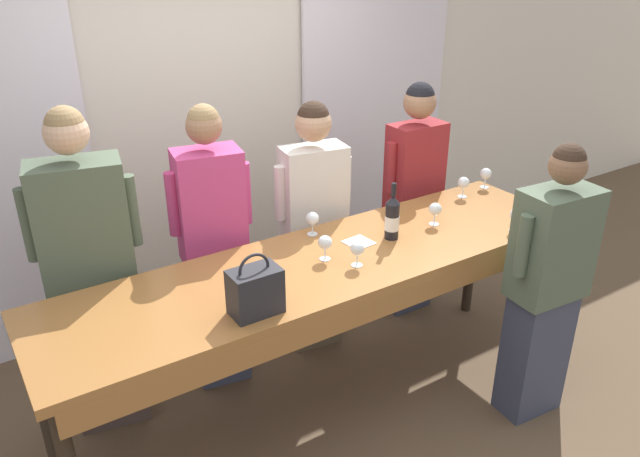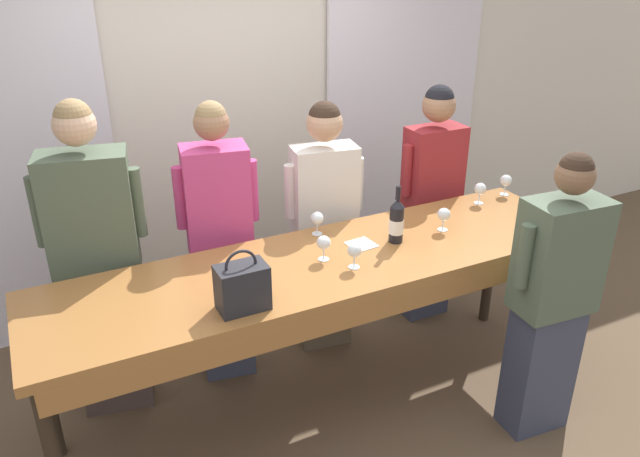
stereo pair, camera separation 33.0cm
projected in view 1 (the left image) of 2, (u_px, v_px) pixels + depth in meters
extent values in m
plane|color=brown|center=(327.00, 406.00, 3.73)|extent=(18.00, 18.00, 0.00)
cube|color=silver|center=(202.00, 118.00, 4.34)|extent=(12.00, 0.06, 2.80)
cube|color=white|center=(376.00, 100.00, 5.04)|extent=(1.38, 0.03, 2.69)
cube|color=#9E6633|center=(328.00, 264.00, 3.32)|extent=(3.08, 0.79, 0.05)
cube|color=#9E6633|center=(371.00, 310.00, 3.07)|extent=(2.96, 0.03, 0.12)
cylinder|color=#2D2319|center=(544.00, 292.00, 4.01)|extent=(0.07, 0.07, 0.94)
cylinder|color=#2D2319|center=(43.00, 404.00, 3.05)|extent=(0.07, 0.07, 0.94)
cylinder|color=#2D2319|center=(472.00, 254.00, 4.50)|extent=(0.07, 0.07, 0.94)
cylinder|color=black|center=(392.00, 221.00, 3.50)|extent=(0.08, 0.08, 0.21)
cone|color=black|center=(393.00, 200.00, 3.44)|extent=(0.08, 0.08, 0.04)
cylinder|color=black|center=(394.00, 190.00, 3.42)|extent=(0.03, 0.03, 0.08)
cylinder|color=white|center=(392.00, 223.00, 3.50)|extent=(0.08, 0.08, 0.08)
cube|color=#232328|center=(255.00, 292.00, 2.80)|extent=(0.23, 0.15, 0.22)
torus|color=#232328|center=(254.00, 269.00, 2.75)|extent=(0.15, 0.01, 0.15)
cylinder|color=white|center=(357.00, 265.00, 3.25)|extent=(0.06, 0.06, 0.00)
cylinder|color=white|center=(357.00, 259.00, 3.23)|extent=(0.01, 0.01, 0.06)
sphere|color=white|center=(357.00, 248.00, 3.20)|extent=(0.08, 0.08, 0.08)
cylinder|color=white|center=(434.00, 224.00, 3.71)|extent=(0.06, 0.06, 0.00)
cylinder|color=white|center=(434.00, 219.00, 3.69)|extent=(0.01, 0.01, 0.06)
sphere|color=white|center=(435.00, 209.00, 3.66)|extent=(0.08, 0.08, 0.08)
sphere|color=maroon|center=(435.00, 210.00, 3.67)|extent=(0.05, 0.05, 0.05)
cylinder|color=white|center=(514.00, 230.00, 3.63)|extent=(0.06, 0.06, 0.00)
cylinder|color=white|center=(515.00, 225.00, 3.61)|extent=(0.01, 0.01, 0.06)
sphere|color=white|center=(516.00, 215.00, 3.59)|extent=(0.08, 0.08, 0.08)
sphere|color=maroon|center=(516.00, 216.00, 3.59)|extent=(0.05, 0.05, 0.05)
cylinder|color=white|center=(484.00, 187.00, 4.25)|extent=(0.06, 0.06, 0.00)
cylinder|color=white|center=(485.00, 182.00, 4.23)|extent=(0.01, 0.01, 0.06)
sphere|color=white|center=(486.00, 174.00, 4.21)|extent=(0.08, 0.08, 0.08)
sphere|color=maroon|center=(486.00, 175.00, 4.21)|extent=(0.05, 0.05, 0.05)
cylinder|color=white|center=(325.00, 259.00, 3.31)|extent=(0.06, 0.06, 0.00)
cylinder|color=white|center=(325.00, 253.00, 3.29)|extent=(0.01, 0.01, 0.06)
sphere|color=white|center=(325.00, 242.00, 3.27)|extent=(0.08, 0.08, 0.08)
cylinder|color=white|center=(312.00, 234.00, 3.58)|extent=(0.06, 0.06, 0.00)
cylinder|color=white|center=(312.00, 229.00, 3.57)|extent=(0.01, 0.01, 0.06)
sphere|color=white|center=(312.00, 218.00, 3.54)|extent=(0.08, 0.08, 0.08)
cylinder|color=white|center=(462.00, 197.00, 4.10)|extent=(0.06, 0.06, 0.00)
cylinder|color=white|center=(463.00, 192.00, 4.08)|extent=(0.01, 0.01, 0.06)
sphere|color=white|center=(464.00, 183.00, 4.05)|extent=(0.08, 0.08, 0.08)
sphere|color=maroon|center=(463.00, 184.00, 4.06)|extent=(0.05, 0.05, 0.05)
cube|color=white|center=(359.00, 242.00, 3.49)|extent=(0.16, 0.16, 0.00)
cube|color=#473833|center=(106.00, 354.00, 3.47)|extent=(0.42, 0.29, 0.88)
cube|color=#4C5B47|center=(83.00, 227.00, 3.14)|extent=(0.49, 0.34, 0.69)
sphere|color=#DBAD89|center=(66.00, 133.00, 2.93)|extent=(0.21, 0.21, 0.21)
sphere|color=#93754C|center=(65.00, 125.00, 2.91)|extent=(0.19, 0.19, 0.19)
cylinder|color=#4C5B47|center=(132.00, 211.00, 3.20)|extent=(0.08, 0.08, 0.38)
cylinder|color=#4C5B47|center=(28.00, 225.00, 3.04)|extent=(0.08, 0.08, 0.38)
cube|color=#383D51|center=(220.00, 319.00, 3.82)|extent=(0.34, 0.26, 0.84)
cube|color=#C63D7A|center=(210.00, 207.00, 3.50)|extent=(0.40, 0.31, 0.66)
sphere|color=#9E7051|center=(204.00, 126.00, 3.30)|extent=(0.20, 0.20, 0.20)
sphere|color=#93754C|center=(203.00, 120.00, 3.29)|extent=(0.17, 0.17, 0.17)
cylinder|color=#C63D7A|center=(245.00, 193.00, 3.55)|extent=(0.08, 0.08, 0.37)
cylinder|color=#C63D7A|center=(173.00, 204.00, 3.41)|extent=(0.08, 0.08, 0.37)
cube|color=brown|center=(314.00, 292.00, 4.17)|extent=(0.36, 0.23, 0.78)
cube|color=silver|center=(314.00, 195.00, 3.87)|extent=(0.43, 0.27, 0.62)
sphere|color=tan|center=(313.00, 124.00, 3.68)|extent=(0.22, 0.22, 0.22)
sphere|color=#332319|center=(313.00, 117.00, 3.66)|extent=(0.19, 0.19, 0.19)
cylinder|color=silver|center=(346.00, 182.00, 3.93)|extent=(0.08, 0.08, 0.34)
cylinder|color=silver|center=(280.00, 193.00, 3.77)|extent=(0.08, 0.08, 0.34)
cube|color=#383D51|center=(409.00, 259.00, 4.58)|extent=(0.33, 0.19, 0.79)
cube|color=maroon|center=(415.00, 168.00, 4.27)|extent=(0.39, 0.22, 0.63)
sphere|color=#9E7051|center=(420.00, 102.00, 4.08)|extent=(0.22, 0.22, 0.22)
sphere|color=black|center=(420.00, 97.00, 4.06)|extent=(0.19, 0.19, 0.19)
cylinder|color=maroon|center=(439.00, 156.00, 4.36)|extent=(0.07, 0.07, 0.34)
cylinder|color=maroon|center=(391.00, 167.00, 4.15)|extent=(0.07, 0.07, 0.34)
cube|color=#383D51|center=(534.00, 353.00, 3.57)|extent=(0.37, 0.24, 0.78)
cube|color=#4C5B47|center=(554.00, 244.00, 3.27)|extent=(0.43, 0.28, 0.61)
sphere|color=brown|center=(568.00, 166.00, 3.09)|extent=(0.19, 0.19, 0.19)
sphere|color=#332319|center=(569.00, 160.00, 3.07)|extent=(0.17, 0.17, 0.17)
cylinder|color=#4C5B47|center=(523.00, 246.00, 3.16)|extent=(0.08, 0.08, 0.34)
cylinder|color=#4C5B47|center=(586.00, 228.00, 3.35)|extent=(0.08, 0.08, 0.34)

